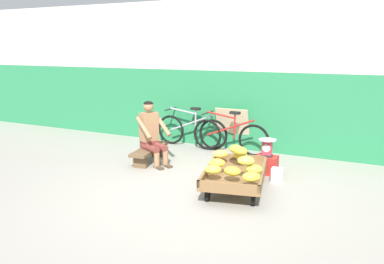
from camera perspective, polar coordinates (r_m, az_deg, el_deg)
ground_plane at (r=5.57m, az=-0.95°, el=-9.63°), size 80.00×80.00×0.00m
back_wall at (r=8.00m, az=8.83°, el=8.27°), size 16.00×0.30×3.06m
banana_cart at (r=5.79m, az=6.43°, el=-6.31°), size 1.11×1.58×0.36m
banana_pile at (r=5.67m, az=6.34°, el=-4.35°), size 1.07×1.19×0.25m
low_bench at (r=7.21m, az=-6.30°, el=-2.87°), size 0.42×1.13×0.27m
vendor_seated at (r=7.05m, az=-6.00°, el=-0.13°), size 0.74×0.64×1.14m
plastic_crate at (r=6.65m, az=10.93°, el=-4.77°), size 0.36×0.28×0.30m
weighing_scale at (r=6.57m, az=11.03°, el=-2.25°), size 0.30×0.30×0.29m
bicycle_near_left at (r=8.23m, az=-0.11°, el=0.23°), size 1.66×0.48×0.86m
bicycle_far_left at (r=7.76m, az=5.58°, el=-0.58°), size 1.66×0.48×0.86m
sign_board at (r=8.09m, az=6.05°, el=0.51°), size 0.70×0.28×0.87m
shopping_bag at (r=6.25m, az=12.50°, el=-6.25°), size 0.18×0.12×0.24m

